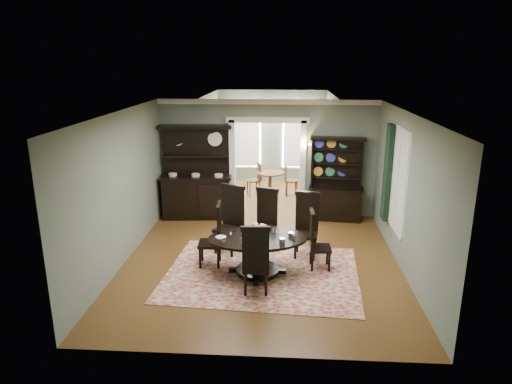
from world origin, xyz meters
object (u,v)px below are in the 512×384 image
(sideboard, at_px, (197,186))
(parlor_table, at_px, (270,181))
(welsh_dresser, at_px, (336,190))
(dining_table, at_px, (257,248))

(sideboard, bearing_deg, parlor_table, 41.12)
(welsh_dresser, relative_size, parlor_table, 2.59)
(welsh_dresser, bearing_deg, sideboard, -173.66)
(welsh_dresser, xyz_separation_m, parlor_table, (-1.72, 1.83, -0.27))
(dining_table, bearing_deg, welsh_dresser, 53.35)
(dining_table, xyz_separation_m, parlor_table, (0.07, 5.05, -0.02))
(dining_table, distance_m, sideboard, 3.64)
(dining_table, bearing_deg, parlor_table, 81.61)
(dining_table, relative_size, parlor_table, 2.46)
(sideboard, relative_size, parlor_table, 2.92)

